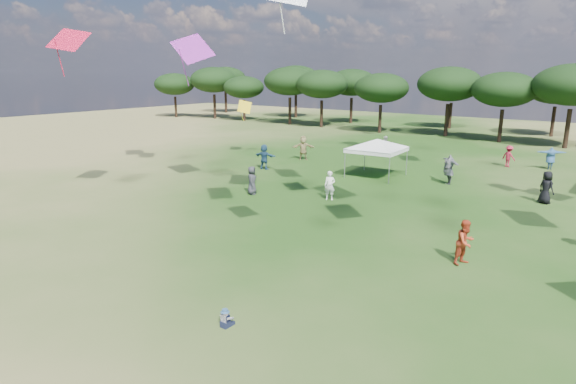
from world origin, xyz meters
name	(u,v)px	position (x,y,z in m)	size (l,w,h in m)	color
ground	(139,361)	(0.00, 0.00, 0.00)	(140.00, 140.00, 0.00)	#244815
tree_line	(567,87)	(2.39, 47.41, 5.42)	(108.78, 17.63, 7.77)	black
tent_left	(377,141)	(-5.07, 22.70, 2.41)	(6.64, 6.64, 2.84)	gray
toddler	(226,319)	(0.58, 2.47, 0.24)	(0.35, 0.40, 0.54)	#161B33
festival_crowd	(440,170)	(-0.90, 23.11, 0.87)	(28.32, 22.60, 1.92)	navy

